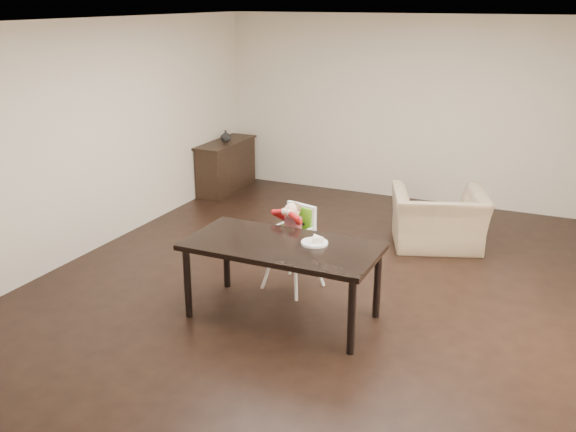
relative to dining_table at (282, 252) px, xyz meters
name	(u,v)px	position (x,y,z in m)	size (l,w,h in m)	color
ground	(329,288)	(0.18, 0.78, -0.67)	(7.00, 7.00, 0.00)	black
room_walls	(333,113)	(0.18, 0.78, 1.18)	(6.02, 7.02, 2.71)	beige
dining_table	(282,252)	(0.00, 0.00, 0.00)	(1.80, 0.90, 0.75)	black
high_chair	(294,228)	(-0.17, 0.66, -0.01)	(0.48, 0.48, 0.94)	white
plate	(315,241)	(0.28, 0.13, 0.10)	(0.31, 0.31, 0.07)	white
armchair	(439,210)	(0.95, 2.45, -0.19)	(1.09, 0.71, 0.95)	tan
sideboard	(226,166)	(-2.60, 3.48, -0.27)	(0.44, 1.26, 0.79)	black
vase	(226,136)	(-2.60, 3.50, 0.20)	(0.17, 0.17, 0.17)	#99999E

